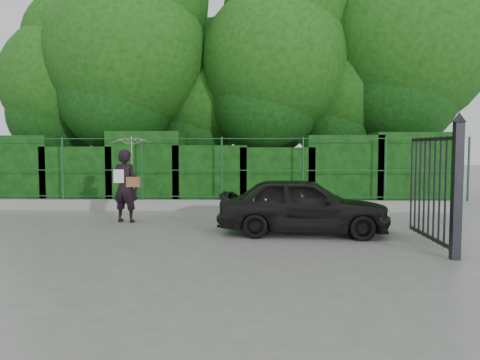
{
  "coord_description": "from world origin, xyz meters",
  "views": [
    {
      "loc": [
        1.42,
        -8.75,
        1.8
      ],
      "look_at": [
        1.04,
        1.3,
        1.1
      ],
      "focal_mm": 35.0,
      "sensor_mm": 36.0,
      "label": 1
    }
  ],
  "objects": [
    {
      "name": "hedge",
      "position": [
        0.06,
        5.5,
        1.03
      ],
      "size": [
        14.2,
        1.2,
        2.28
      ],
      "color": "black",
      "rests_on": "ground"
    },
    {
      "name": "trees",
      "position": [
        1.14,
        7.74,
        4.62
      ],
      "size": [
        17.1,
        6.15,
        8.08
      ],
      "color": "black",
      "rests_on": "ground"
    },
    {
      "name": "fence",
      "position": [
        0.22,
        4.5,
        1.2
      ],
      "size": [
        14.13,
        0.06,
        1.8
      ],
      "color": "#194E26",
      "rests_on": "kerb"
    },
    {
      "name": "kerb",
      "position": [
        0.0,
        4.5,
        0.15
      ],
      "size": [
        14.0,
        0.25,
        0.3
      ],
      "primitive_type": "cube",
      "color": "#9E9E99",
      "rests_on": "ground"
    },
    {
      "name": "ground",
      "position": [
        0.0,
        0.0,
        0.0
      ],
      "size": [
        80.0,
        80.0,
        0.0
      ],
      "primitive_type": "plane",
      "color": "gray"
    },
    {
      "name": "car",
      "position": [
        2.37,
        0.96,
        0.6
      ],
      "size": [
        3.61,
        1.68,
        1.2
      ],
      "primitive_type": "imported",
      "rotation": [
        0.0,
        0.0,
        1.49
      ],
      "color": "black",
      "rests_on": "ground"
    },
    {
      "name": "gate",
      "position": [
        4.6,
        -0.72,
        1.19
      ],
      "size": [
        0.22,
        2.33,
        2.36
      ],
      "color": "black",
      "rests_on": "ground"
    },
    {
      "name": "woman",
      "position": [
        -1.67,
        2.38,
        1.36
      ],
      "size": [
        1.0,
        1.01,
        2.08
      ],
      "color": "black",
      "rests_on": "ground"
    }
  ]
}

